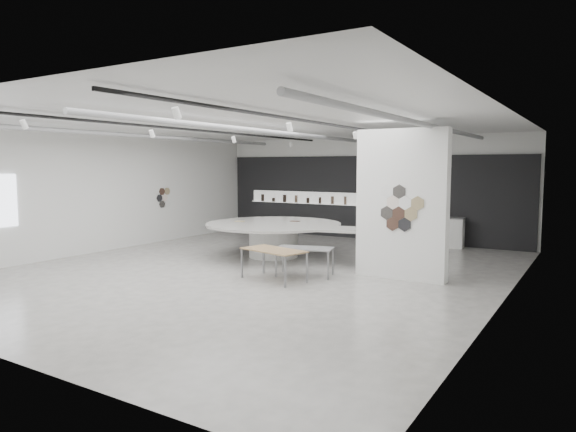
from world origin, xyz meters
The scene contains 7 objects.
room centered at (-0.09, 0.00, 2.07)m, with size 12.02×14.02×3.82m.
back_wall_display centered at (-0.08, 6.93, 1.54)m, with size 11.80×0.27×3.10m.
partition_column centered at (3.50, 1.00, 1.80)m, with size 2.20×0.38×3.60m.
display_island centered at (-0.69, 1.91, 0.67)m, with size 5.66×4.72×1.04m.
sample_table_wood centered at (0.99, -0.77, 0.69)m, with size 1.72×1.14×0.74m.
sample_table_stone centered at (1.38, 0.04, 0.65)m, with size 1.52×1.04×0.71m.
kitchen_counter centered at (2.84, 6.54, 0.51)m, with size 1.84×0.84×1.41m.
Camera 1 is at (7.61, -10.86, 2.71)m, focal length 32.00 mm.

